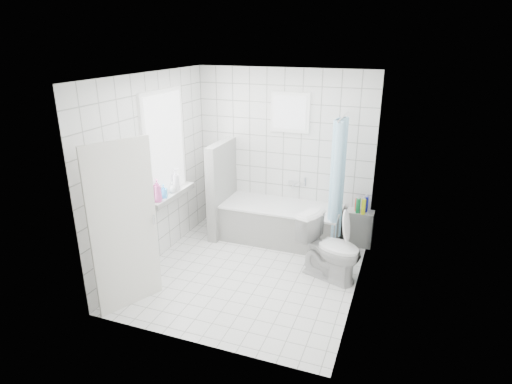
% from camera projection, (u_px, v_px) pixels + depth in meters
% --- Properties ---
extents(ground, '(3.00, 3.00, 0.00)m').
position_uv_depth(ground, '(249.00, 273.00, 5.80)').
color(ground, white).
rests_on(ground, ground).
extents(ceiling, '(3.00, 3.00, 0.00)m').
position_uv_depth(ceiling, '(248.00, 76.00, 4.91)').
color(ceiling, white).
rests_on(ceiling, ground).
extents(wall_back, '(2.80, 0.02, 2.60)m').
position_uv_depth(wall_back, '(283.00, 154.00, 6.67)').
color(wall_back, white).
rests_on(wall_back, ground).
extents(wall_front, '(2.80, 0.02, 2.60)m').
position_uv_depth(wall_front, '(191.00, 231.00, 4.03)').
color(wall_front, white).
rests_on(wall_front, ground).
extents(wall_left, '(0.02, 3.00, 2.60)m').
position_uv_depth(wall_left, '(153.00, 171.00, 5.81)').
color(wall_left, white).
rests_on(wall_left, ground).
extents(wall_right, '(0.02, 3.00, 2.60)m').
position_uv_depth(wall_right, '(362.00, 196.00, 4.90)').
color(wall_right, white).
rests_on(wall_right, ground).
extents(window_left, '(0.01, 0.90, 1.40)m').
position_uv_depth(window_left, '(166.00, 145.00, 5.95)').
color(window_left, white).
rests_on(window_left, wall_left).
extents(window_back, '(0.50, 0.01, 0.50)m').
position_uv_depth(window_back, '(290.00, 113.00, 6.38)').
color(window_back, white).
rests_on(window_back, wall_back).
extents(window_sill, '(0.18, 1.02, 0.08)m').
position_uv_depth(window_sill, '(172.00, 195.00, 6.19)').
color(window_sill, white).
rests_on(window_sill, wall_left).
extents(door, '(0.39, 0.74, 2.00)m').
position_uv_depth(door, '(124.00, 227.00, 4.82)').
color(door, silver).
rests_on(door, ground).
extents(bathtub, '(1.82, 0.77, 0.58)m').
position_uv_depth(bathtub, '(281.00, 223.00, 6.66)').
color(bathtub, white).
rests_on(bathtub, ground).
extents(partition_wall, '(0.15, 0.85, 1.50)m').
position_uv_depth(partition_wall, '(222.00, 189.00, 6.77)').
color(partition_wall, white).
rests_on(partition_wall, ground).
extents(tiled_ledge, '(0.40, 0.24, 0.55)m').
position_uv_depth(tiled_ledge, '(359.00, 228.00, 6.51)').
color(tiled_ledge, white).
rests_on(tiled_ledge, ground).
extents(toilet, '(0.94, 0.72, 0.85)m').
position_uv_depth(toilet, '(331.00, 248.00, 5.58)').
color(toilet, white).
rests_on(toilet, ground).
extents(curtain_rod, '(0.02, 0.80, 0.02)m').
position_uv_depth(curtain_rod, '(343.00, 117.00, 5.77)').
color(curtain_rod, silver).
rests_on(curtain_rod, wall_back).
extents(shower_curtain, '(0.14, 0.48, 1.78)m').
position_uv_depth(shower_curtain, '(337.00, 183.00, 5.97)').
color(shower_curtain, '#4DB1E2').
rests_on(shower_curtain, curtain_rod).
extents(tub_faucet, '(0.18, 0.06, 0.06)m').
position_uv_depth(tub_faucet, '(294.00, 183.00, 6.73)').
color(tub_faucet, silver).
rests_on(tub_faucet, wall_back).
extents(sill_bottles, '(0.17, 0.65, 0.33)m').
position_uv_depth(sill_bottles, '(167.00, 186.00, 6.02)').
color(sill_bottles, white).
rests_on(sill_bottles, window_sill).
extents(ledge_bottles, '(0.19, 0.19, 0.24)m').
position_uv_depth(ledge_bottles, '(361.00, 205.00, 6.34)').
color(ledge_bottles, '#F2FF1A').
rests_on(ledge_bottles, tiled_ledge).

